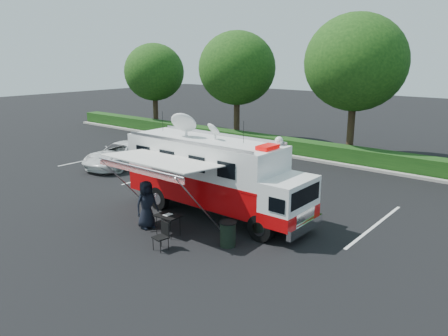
# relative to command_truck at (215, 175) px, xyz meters

# --- Properties ---
(ground_plane) EXTENTS (120.00, 120.00, 0.00)m
(ground_plane) POSITION_rel_command_truck_xyz_m (0.07, 0.00, -1.70)
(ground_plane) COLOR black
(ground_plane) RESTS_ON ground
(back_border) EXTENTS (60.00, 6.14, 8.87)m
(back_border) POSITION_rel_command_truck_xyz_m (1.22, 12.90, 3.31)
(back_border) COLOR #9E998E
(back_border) RESTS_ON ground_plane
(stall_lines) EXTENTS (24.12, 5.50, 0.01)m
(stall_lines) POSITION_rel_command_truck_xyz_m (-0.43, 3.00, -1.69)
(stall_lines) COLOR silver
(stall_lines) RESTS_ON ground_plane
(command_truck) EXTENTS (8.26, 2.27, 3.97)m
(command_truck) POSITION_rel_command_truck_xyz_m (0.00, 0.00, 0.00)
(command_truck) COLOR black
(command_truck) RESTS_ON ground_plane
(awning) EXTENTS (4.51, 2.35, 2.73)m
(awning) POSITION_rel_command_truck_xyz_m (-0.74, -2.36, 0.85)
(awning) COLOR silver
(awning) RESTS_ON ground_plane
(white_suv) EXTENTS (3.05, 5.35, 1.41)m
(white_suv) POSITION_rel_command_truck_xyz_m (-9.48, 2.73, -1.70)
(white_suv) COLOR white
(white_suv) RESTS_ON ground_plane
(person) EXTENTS (0.74, 0.99, 1.84)m
(person) POSITION_rel_command_truck_xyz_m (-1.09, -2.68, -1.70)
(person) COLOR black
(person) RESTS_ON ground_plane
(folding_table) EXTENTS (0.92, 0.67, 0.77)m
(folding_table) POSITION_rel_command_truck_xyz_m (0.04, -2.67, -0.98)
(folding_table) COLOR black
(folding_table) RESTS_ON ground_plane
(folding_chair) EXTENTS (0.52, 0.54, 0.95)m
(folding_chair) POSITION_rel_command_truck_xyz_m (0.77, -3.61, -1.13)
(folding_chair) COLOR black
(folding_chair) RESTS_ON ground_plane
(trash_bin) EXTENTS (0.59, 0.59, 0.88)m
(trash_bin) POSITION_rel_command_truck_xyz_m (2.31, -2.03, -1.25)
(trash_bin) COLOR black
(trash_bin) RESTS_ON ground_plane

